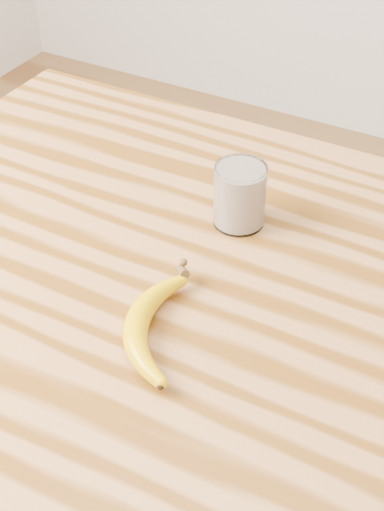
% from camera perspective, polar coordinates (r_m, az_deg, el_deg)
% --- Properties ---
extents(table, '(1.20, 0.80, 0.90)m').
position_cam_1_polar(table, '(1.03, 2.71, -7.75)').
color(table, olive).
rests_on(table, ground).
extents(smoothie_glass, '(0.07, 0.07, 0.09)m').
position_cam_1_polar(smoothie_glass, '(1.01, 3.85, 4.84)').
color(smoothie_glass, white).
rests_on(smoothie_glass, table).
extents(banana, '(0.18, 0.27, 0.03)m').
position_cam_1_polar(banana, '(0.86, -4.52, -5.55)').
color(banana, '#C49600').
rests_on(banana, table).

